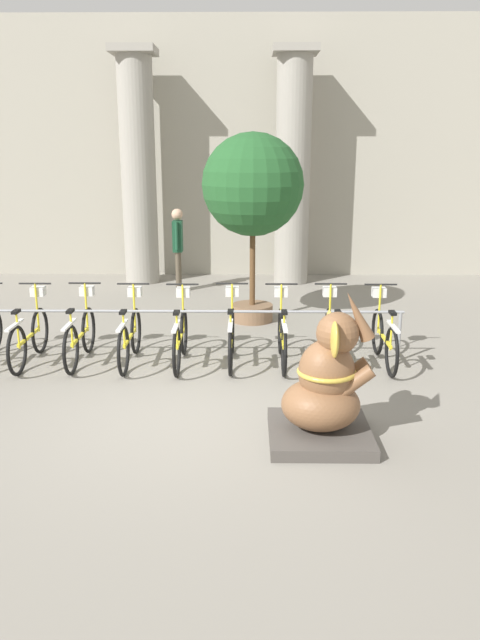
% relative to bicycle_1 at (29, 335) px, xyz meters
% --- Properties ---
extents(ground_plane, '(60.00, 60.00, 0.00)m').
position_rel_bicycle_1_xyz_m(ground_plane, '(2.44, -1.82, -0.42)').
color(ground_plane, gray).
extents(building_facade, '(20.00, 0.20, 6.00)m').
position_rel_bicycle_1_xyz_m(building_facade, '(2.44, 6.78, 2.58)').
color(building_facade, '#A39E8E').
rests_on(building_facade, ground_plane).
extents(column_left, '(0.98, 0.98, 5.16)m').
position_rel_bicycle_1_xyz_m(column_left, '(0.69, 5.78, 2.20)').
color(column_left, gray).
rests_on(column_left, ground_plane).
extents(column_right, '(0.98, 0.98, 5.16)m').
position_rel_bicycle_1_xyz_m(column_right, '(4.18, 5.78, 2.20)').
color(column_right, gray).
rests_on(column_right, ground_plane).
extents(bike_rack, '(6.48, 0.05, 0.77)m').
position_rel_bicycle_1_xyz_m(bike_rack, '(2.21, 0.13, 0.23)').
color(bike_rack, gray).
rests_on(bike_rack, ground_plane).
extents(bicycle_1, '(0.48, 1.69, 1.11)m').
position_rel_bicycle_1_xyz_m(bicycle_1, '(0.00, 0.00, 0.00)').
color(bicycle_1, black).
rests_on(bicycle_1, ground_plane).
extents(bicycle_2, '(0.48, 1.69, 1.11)m').
position_rel_bicycle_1_xyz_m(bicycle_2, '(0.74, 0.04, 0.00)').
color(bicycle_2, black).
rests_on(bicycle_2, ground_plane).
extents(bicycle_3, '(0.48, 1.69, 1.11)m').
position_rel_bicycle_1_xyz_m(bicycle_3, '(1.47, -0.00, 0.00)').
color(bicycle_3, black).
rests_on(bicycle_3, ground_plane).
extents(bicycle_4, '(0.48, 1.69, 1.11)m').
position_rel_bicycle_1_xyz_m(bicycle_4, '(2.21, -0.03, 0.00)').
color(bicycle_4, black).
rests_on(bicycle_4, ground_plane).
extents(bicycle_5, '(0.48, 1.69, 1.11)m').
position_rel_bicycle_1_xyz_m(bicycle_5, '(2.94, 0.04, 0.00)').
color(bicycle_5, black).
rests_on(bicycle_5, ground_plane).
extents(bicycle_6, '(0.48, 1.69, 1.11)m').
position_rel_bicycle_1_xyz_m(bicycle_6, '(3.68, 0.01, 0.00)').
color(bicycle_6, black).
rests_on(bicycle_6, ground_plane).
extents(bicycle_7, '(0.48, 1.69, 1.11)m').
position_rel_bicycle_1_xyz_m(bicycle_7, '(4.41, 0.03, 0.00)').
color(bicycle_7, black).
rests_on(bicycle_7, ground_plane).
extents(bicycle_8, '(0.48, 1.69, 1.11)m').
position_rel_bicycle_1_xyz_m(bicycle_8, '(5.15, -0.00, 0.00)').
color(bicycle_8, black).
rests_on(bicycle_8, ground_plane).
extents(elephant_statue, '(1.09, 1.09, 1.67)m').
position_rel_bicycle_1_xyz_m(elephant_statue, '(4.00, -2.46, 0.14)').
color(elephant_statue, '#4C4742').
rests_on(elephant_statue, ground_plane).
extents(person_pedestrian, '(0.24, 0.47, 1.80)m').
position_rel_bicycle_1_xyz_m(person_pedestrian, '(1.66, 4.77, 0.67)').
color(person_pedestrian, brown).
rests_on(person_pedestrian, ground_plane).
extents(potted_tree, '(1.77, 1.77, 3.32)m').
position_rel_bicycle_1_xyz_m(potted_tree, '(3.26, 2.36, 1.94)').
color(potted_tree, brown).
rests_on(potted_tree, ground_plane).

